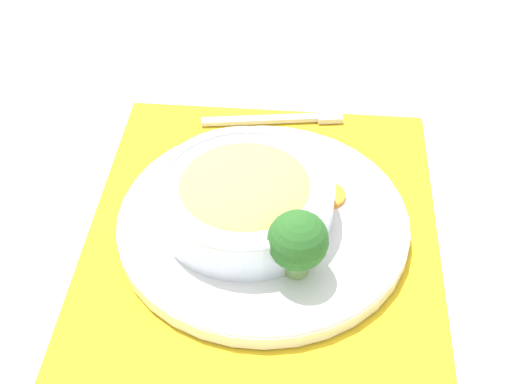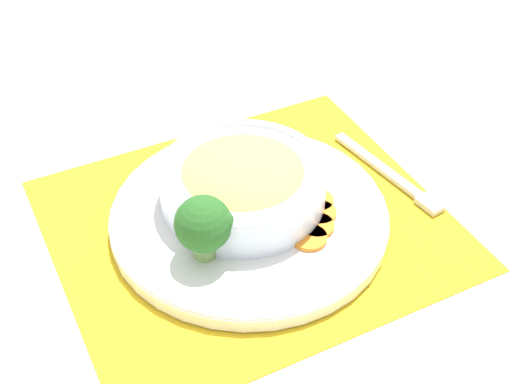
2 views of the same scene
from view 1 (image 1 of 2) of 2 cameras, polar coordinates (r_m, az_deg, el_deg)
ground_plane at (r=0.79m, az=0.57°, el=-3.08°), size 4.00×4.00×0.00m
placemat at (r=0.79m, az=0.57°, el=-2.98°), size 0.48×0.43×0.00m
plate at (r=0.78m, az=0.58°, el=-2.31°), size 0.32×0.32×0.02m
bowl at (r=0.76m, az=-0.90°, el=-0.29°), size 0.19×0.19×0.06m
broccoli_floret at (r=0.69m, az=3.39°, el=-3.94°), size 0.06×0.06×0.08m
carrot_slice_near at (r=0.80m, az=5.74°, el=-0.26°), size 0.04×0.04×0.01m
carrot_slice_middle at (r=0.81m, az=4.87°, el=0.61°), size 0.04×0.04×0.01m
carrot_slice_far at (r=0.82m, az=3.74°, el=1.29°), size 0.04×0.04×0.01m
carrot_slice_extra at (r=0.83m, az=2.42°, el=1.75°), size 0.04×0.04×0.01m
fork at (r=0.93m, az=2.45°, el=5.88°), size 0.06×0.18×0.01m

